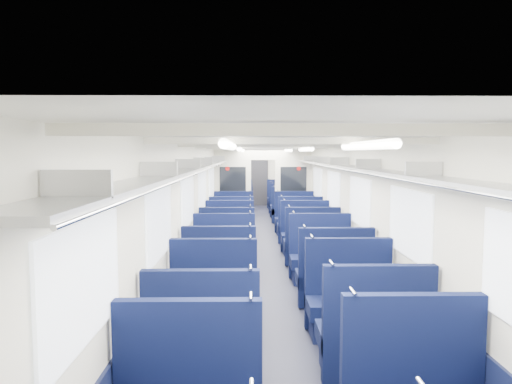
# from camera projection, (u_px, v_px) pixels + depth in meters

# --- Properties ---
(floor) EXTENTS (2.80, 18.00, 0.01)m
(floor) POSITION_uv_depth(u_px,v_px,m) (267.00, 251.00, 10.38)
(floor) COLOR black
(floor) RESTS_ON ground
(ceiling) EXTENTS (2.80, 18.00, 0.01)m
(ceiling) POSITION_uv_depth(u_px,v_px,m) (267.00, 146.00, 10.18)
(ceiling) COLOR white
(ceiling) RESTS_ON wall_left
(wall_left) EXTENTS (0.02, 18.00, 2.35)m
(wall_left) POSITION_uv_depth(u_px,v_px,m) (204.00, 199.00, 10.26)
(wall_left) COLOR beige
(wall_left) RESTS_ON floor
(dado_left) EXTENTS (0.03, 17.90, 0.70)m
(dado_left) POSITION_uv_depth(u_px,v_px,m) (205.00, 235.00, 10.33)
(dado_left) COLOR black
(dado_left) RESTS_ON floor
(wall_right) EXTENTS (0.02, 18.00, 2.35)m
(wall_right) POSITION_uv_depth(u_px,v_px,m) (329.00, 199.00, 10.30)
(wall_right) COLOR beige
(wall_right) RESTS_ON floor
(dado_right) EXTENTS (0.03, 17.90, 0.70)m
(dado_right) POSITION_uv_depth(u_px,v_px,m) (328.00, 235.00, 10.37)
(dado_right) COLOR black
(dado_right) RESTS_ON floor
(wall_far) EXTENTS (2.80, 0.02, 2.35)m
(wall_far) POSITION_uv_depth(u_px,v_px,m) (259.00, 177.00, 19.25)
(wall_far) COLOR beige
(wall_far) RESTS_ON floor
(luggage_rack_left) EXTENTS (0.36, 17.40, 0.18)m
(luggage_rack_left) POSITION_uv_depth(u_px,v_px,m) (212.00, 163.00, 10.19)
(luggage_rack_left) COLOR #B2B5BA
(luggage_rack_left) RESTS_ON wall_left
(luggage_rack_right) EXTENTS (0.36, 17.40, 0.18)m
(luggage_rack_right) POSITION_uv_depth(u_px,v_px,m) (322.00, 163.00, 10.23)
(luggage_rack_right) COLOR #B2B5BA
(luggage_rack_right) RESTS_ON wall_right
(windows) EXTENTS (2.78, 15.60, 0.75)m
(windows) POSITION_uv_depth(u_px,v_px,m) (268.00, 190.00, 9.80)
(windows) COLOR white
(windows) RESTS_ON wall_left
(ceiling_fittings) EXTENTS (2.70, 16.06, 0.11)m
(ceiling_fittings) POSITION_uv_depth(u_px,v_px,m) (268.00, 149.00, 9.92)
(ceiling_fittings) COLOR silver
(ceiling_fittings) RESTS_ON ceiling
(end_door) EXTENTS (0.75, 0.06, 2.00)m
(end_door) POSITION_uv_depth(u_px,v_px,m) (259.00, 182.00, 19.20)
(end_door) COLOR black
(end_door) RESTS_ON floor
(bulkhead) EXTENTS (2.80, 0.10, 2.35)m
(bulkhead) POSITION_uv_depth(u_px,v_px,m) (263.00, 186.00, 13.30)
(bulkhead) COLOR silver
(bulkhead) RESTS_ON floor
(seat_4) EXTENTS (1.07, 0.59, 1.19)m
(seat_4) POSITION_uv_depth(u_px,v_px,m) (203.00, 348.00, 4.32)
(seat_4) COLOR #0B1336
(seat_4) RESTS_ON floor
(seat_5) EXTENTS (1.07, 0.59, 1.19)m
(seat_5) POSITION_uv_depth(u_px,v_px,m) (374.00, 341.00, 4.50)
(seat_5) COLOR #0B1336
(seat_5) RESTS_ON floor
(seat_6) EXTENTS (1.07, 0.59, 1.19)m
(seat_6) POSITION_uv_depth(u_px,v_px,m) (213.00, 306.00, 5.52)
(seat_6) COLOR #0B1336
(seat_6) RESTS_ON floor
(seat_7) EXTENTS (1.07, 0.59, 1.19)m
(seat_7) POSITION_uv_depth(u_px,v_px,m) (350.00, 305.00, 5.57)
(seat_7) COLOR #0B1336
(seat_7) RESTS_ON floor
(seat_8) EXTENTS (1.07, 0.59, 1.19)m
(seat_8) POSITION_uv_depth(u_px,v_px,m) (220.00, 278.00, 6.78)
(seat_8) COLOR #0B1336
(seat_8) RESTS_ON floor
(seat_9) EXTENTS (1.07, 0.59, 1.19)m
(seat_9) POSITION_uv_depth(u_px,v_px,m) (334.00, 280.00, 6.64)
(seat_9) COLOR #0B1336
(seat_9) RESTS_ON floor
(seat_10) EXTENTS (1.07, 0.59, 1.19)m
(seat_10) POSITION_uv_depth(u_px,v_px,m) (224.00, 260.00, 7.86)
(seat_10) COLOR #0B1336
(seat_10) RESTS_ON floor
(seat_11) EXTENTS (1.07, 0.59, 1.19)m
(seat_11) POSITION_uv_depth(u_px,v_px,m) (321.00, 260.00, 7.87)
(seat_11) COLOR #0B1336
(seat_11) RESTS_ON floor
(seat_12) EXTENTS (1.07, 0.59, 1.19)m
(seat_12) POSITION_uv_depth(u_px,v_px,m) (227.00, 246.00, 9.04)
(seat_12) COLOR #0B1336
(seat_12) RESTS_ON floor
(seat_13) EXTENTS (1.07, 0.59, 1.19)m
(seat_13) POSITION_uv_depth(u_px,v_px,m) (311.00, 246.00, 9.06)
(seat_13) COLOR #0B1336
(seat_13) RESTS_ON floor
(seat_14) EXTENTS (1.07, 0.59, 1.19)m
(seat_14) POSITION_uv_depth(u_px,v_px,m) (230.00, 237.00, 10.05)
(seat_14) COLOR #0B1336
(seat_14) RESTS_ON floor
(seat_15) EXTENTS (1.07, 0.59, 1.19)m
(seat_15) POSITION_uv_depth(u_px,v_px,m) (305.00, 237.00, 10.04)
(seat_15) COLOR #0B1336
(seat_15) RESTS_ON floor
(seat_16) EXTENTS (1.07, 0.59, 1.19)m
(seat_16) POSITION_uv_depth(u_px,v_px,m) (232.00, 228.00, 11.21)
(seat_16) COLOR #0B1336
(seat_16) RESTS_ON floor
(seat_17) EXTENTS (1.07, 0.59, 1.19)m
(seat_17) POSITION_uv_depth(u_px,v_px,m) (300.00, 228.00, 11.23)
(seat_17) COLOR #0B1336
(seat_17) RESTS_ON floor
(seat_18) EXTENTS (1.07, 0.59, 1.19)m
(seat_18) POSITION_uv_depth(u_px,v_px,m) (233.00, 221.00, 12.45)
(seat_18) COLOR #0B1336
(seat_18) RESTS_ON floor
(seat_19) EXTENTS (1.07, 0.59, 1.19)m
(seat_19) POSITION_uv_depth(u_px,v_px,m) (295.00, 221.00, 12.48)
(seat_19) COLOR #0B1336
(seat_19) RESTS_ON floor
(seat_20) EXTENTS (1.07, 0.59, 1.19)m
(seat_20) POSITION_uv_depth(u_px,v_px,m) (236.00, 211.00, 14.45)
(seat_20) COLOR #0B1336
(seat_20) RESTS_ON floor
(seat_21) EXTENTS (1.07, 0.59, 1.19)m
(seat_21) POSITION_uv_depth(u_px,v_px,m) (288.00, 211.00, 14.48)
(seat_21) COLOR #0B1336
(seat_21) RESTS_ON floor
(seat_22) EXTENTS (1.07, 0.59, 1.19)m
(seat_22) POSITION_uv_depth(u_px,v_px,m) (237.00, 207.00, 15.57)
(seat_22) COLOR #0B1336
(seat_22) RESTS_ON floor
(seat_23) EXTENTS (1.07, 0.59, 1.19)m
(seat_23) POSITION_uv_depth(u_px,v_px,m) (286.00, 207.00, 15.53)
(seat_23) COLOR #0B1336
(seat_23) RESTS_ON floor
(seat_24) EXTENTS (1.07, 0.59, 1.19)m
(seat_24) POSITION_uv_depth(u_px,v_px,m) (238.00, 203.00, 16.85)
(seat_24) COLOR #0B1336
(seat_24) RESTS_ON floor
(seat_25) EXTENTS (1.07, 0.59, 1.19)m
(seat_25) POSITION_uv_depth(u_px,v_px,m) (283.00, 203.00, 16.81)
(seat_25) COLOR #0B1336
(seat_25) RESTS_ON floor
(seat_26) EXTENTS (1.07, 0.59, 1.19)m
(seat_26) POSITION_uv_depth(u_px,v_px,m) (238.00, 200.00, 17.96)
(seat_26) COLOR #0B1336
(seat_26) RESTS_ON floor
(seat_27) EXTENTS (1.07, 0.59, 1.19)m
(seat_27) POSITION_uv_depth(u_px,v_px,m) (281.00, 200.00, 18.02)
(seat_27) COLOR #0B1336
(seat_27) RESTS_ON floor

